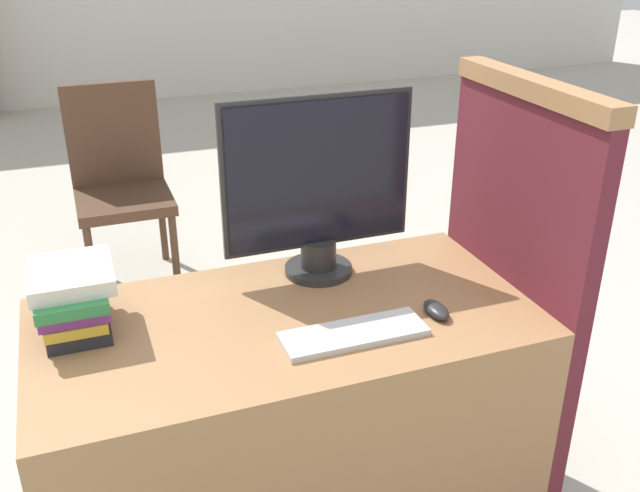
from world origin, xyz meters
The scene contains 7 objects.
desk centered at (0.00, 0.33, 0.37)m, with size 1.28×0.66×0.73m.
carrel_divider centered at (0.66, 0.31, 0.66)m, with size 0.07×0.63×1.29m.
monitor centered at (0.16, 0.53, 0.99)m, with size 0.54×0.19×0.51m.
keyboard centered at (0.13, 0.18, 0.74)m, with size 0.36×0.12×0.02m.
mouse centered at (0.36, 0.20, 0.75)m, with size 0.05×0.10×0.03m.
book_stack centered at (-0.50, 0.45, 0.82)m, with size 0.20×0.26×0.17m.
far_chair centered at (-0.25, 2.19, 0.52)m, with size 0.44×0.44×0.95m.
Camera 1 is at (-0.46, -1.18, 1.67)m, focal length 40.00 mm.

